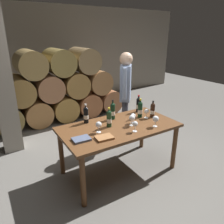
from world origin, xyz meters
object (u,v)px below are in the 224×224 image
Objects in this scene: wine_bottle_2 at (86,115)px; wine_glass_0 at (99,125)px; leather_ledger at (81,139)px; wine_glass_4 at (135,124)px; wine_bottle_4 at (109,118)px; tasting_notebook at (104,138)px; wine_glass_5 at (132,118)px; wine_bottle_1 at (153,110)px; wine_bottle_5 at (113,111)px; wine_bottle_0 at (138,105)px; sommelier_presenting at (125,90)px; wine_bottle_3 at (140,109)px; wine_glass_3 at (156,119)px; wine_glass_1 at (133,116)px; dining_table at (119,131)px; wine_glass_2 at (147,112)px.

wine_bottle_2 reaches higher than wine_glass_0.
wine_glass_4 is at bearing -9.70° from leather_ledger.
wine_bottle_4 is 1.31× the size of tasting_notebook.
wine_glass_5 reaches higher than wine_glass_0.
wine_bottle_4 reaches higher than wine_bottle_1.
wine_bottle_5 reaches higher than wine_glass_4.
wine_bottle_0 is 1.34× the size of tasting_notebook.
wine_bottle_3 is at bearing -104.33° from sommelier_presenting.
wine_bottle_0 is at bearing -1.90° from wine_bottle_2.
sommelier_presenting is at bearing 79.04° from wine_glass_3.
wine_bottle_2 is 0.37m from wine_bottle_4.
wine_bottle_3 reaches higher than wine_bottle_1.
sommelier_presenting is at bearing 49.15° from tasting_notebook.
sommelier_presenting reaches higher than wine_glass_0.
wine_bottle_3 reaches higher than wine_glass_5.
wine_glass_0 reaches higher than tasting_notebook.
wine_glass_3 is (0.78, -0.65, -0.01)m from wine_bottle_2.
sommelier_presenting is (0.40, 0.77, 0.18)m from wine_glass_1.
wine_bottle_1 is at bearing -82.59° from wine_bottle_0.
wine_glass_1 is 0.89m from leather_ledger.
wine_bottle_1 is 0.41m from wine_glass_1.
wine_bottle_2 is 1.07m from sommelier_presenting.
wine_bottle_0 is 1.34× the size of leather_ledger.
wine_bottle_1 is (0.64, 0.01, 0.21)m from dining_table.
wine_bottle_2 is at bearing 92.48° from tasting_notebook.
wine_bottle_3 is at bearing 44.37° from wine_glass_4.
wine_glass_1 is 0.68× the size of tasting_notebook.
leather_ledger is 0.13× the size of sommelier_presenting.
wine_glass_2 is 1.19m from leather_ledger.
dining_table is 5.77× the size of wine_bottle_2.
sommelier_presenting reaches higher than wine_bottle_5.
wine_bottle_2 is at bearing 147.41° from wine_glass_1.
wine_bottle_3 is at bearing 26.93° from tasting_notebook.
wine_glass_2 is at bearing 17.20° from wine_glass_5.
sommelier_presenting is (0.99, 0.39, 0.16)m from wine_bottle_2.
wine_glass_4 is at bearing -153.31° from wine_bottle_1.
wine_glass_0 is 1.04× the size of wine_glass_4.
wine_glass_1 is (-0.41, -0.03, -0.01)m from wine_bottle_1.
wine_glass_4 is at bearing -135.63° from wine_bottle_3.
wine_glass_0 is (-0.96, -0.36, -0.02)m from wine_bottle_0.
dining_table is 0.34m from wine_glass_4.
sommelier_presenting is (0.16, 0.64, 0.15)m from wine_bottle_3.
wine_bottle_0 is at bearing 5.56° from wine_bottle_5.
wine_glass_0 is 0.52m from wine_glass_5.
wine_glass_1 reaches higher than dining_table.
wine_bottle_3 is 0.11m from wine_glass_2.
wine_bottle_2 is at bearing 135.05° from dining_table.
wine_glass_4 reaches higher than dining_table.
wine_bottle_0 is 0.17× the size of sommelier_presenting.
wine_bottle_3 is 0.44m from wine_bottle_5.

